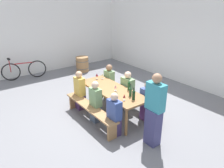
% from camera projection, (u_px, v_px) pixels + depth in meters
% --- Properties ---
extents(ground_plane, '(24.00, 24.00, 0.00)m').
position_uv_depth(ground_plane, '(112.00, 113.00, 5.98)').
color(ground_plane, slate).
extents(back_wall, '(14.00, 0.20, 3.20)m').
position_uv_depth(back_wall, '(195.00, 42.00, 7.40)').
color(back_wall, white).
rests_on(back_wall, ground).
extents(side_wall, '(0.20, 7.67, 3.20)m').
position_uv_depth(side_wall, '(44.00, 35.00, 8.99)').
color(side_wall, white).
rests_on(side_wall, ground).
extents(tasting_table, '(2.19, 0.81, 0.75)m').
position_uv_depth(tasting_table, '(112.00, 92.00, 5.73)').
color(tasting_table, olive).
rests_on(tasting_table, ground).
extents(bench_near, '(2.09, 0.30, 0.45)m').
position_uv_depth(bench_near, '(90.00, 110.00, 5.46)').
color(bench_near, '#9E7247').
rests_on(bench_near, ground).
extents(bench_far, '(2.09, 0.30, 0.45)m').
position_uv_depth(bench_far, '(131.00, 96.00, 6.24)').
color(bench_far, '#9E7247').
rests_on(bench_far, ground).
extents(wine_bottle_0, '(0.07, 0.07, 0.32)m').
position_uv_depth(wine_bottle_0, '(130.00, 92.00, 5.26)').
color(wine_bottle_0, '#234C2D').
rests_on(wine_bottle_0, tasting_table).
extents(wine_bottle_1, '(0.08, 0.08, 0.31)m').
position_uv_depth(wine_bottle_1, '(134.00, 95.00, 5.07)').
color(wine_bottle_1, '#143319').
rests_on(wine_bottle_1, tasting_table).
extents(wine_bottle_2, '(0.07, 0.07, 0.33)m').
position_uv_depth(wine_bottle_2, '(129.00, 86.00, 5.60)').
color(wine_bottle_2, '#194723').
rests_on(wine_bottle_2, tasting_table).
extents(wine_glass_0, '(0.07, 0.07, 0.15)m').
position_uv_depth(wine_glass_0, '(117.00, 93.00, 5.23)').
color(wine_glass_0, silver).
rests_on(wine_glass_0, tasting_table).
extents(wine_glass_1, '(0.06, 0.06, 0.16)m').
position_uv_depth(wine_glass_1, '(124.00, 96.00, 5.03)').
color(wine_glass_1, silver).
rests_on(wine_glass_1, tasting_table).
extents(wine_glass_2, '(0.07, 0.07, 0.17)m').
position_uv_depth(wine_glass_2, '(102.00, 75.00, 6.40)').
color(wine_glass_2, silver).
rests_on(wine_glass_2, tasting_table).
extents(wine_glass_3, '(0.08, 0.08, 0.18)m').
position_uv_depth(wine_glass_3, '(97.00, 75.00, 6.37)').
color(wine_glass_3, silver).
rests_on(wine_glass_3, tasting_table).
extents(wine_glass_4, '(0.07, 0.07, 0.17)m').
position_uv_depth(wine_glass_4, '(115.00, 87.00, 5.56)').
color(wine_glass_4, silver).
rests_on(wine_glass_4, tasting_table).
extents(seated_guest_near_0, '(0.34, 0.24, 1.16)m').
position_uv_depth(seated_guest_near_0, '(80.00, 91.00, 6.06)').
color(seated_guest_near_0, '#492B56').
rests_on(seated_guest_near_0, ground).
extents(seated_guest_near_1, '(0.33, 0.24, 1.12)m').
position_uv_depth(seated_guest_near_1, '(96.00, 102.00, 5.44)').
color(seated_guest_near_1, '#475668').
rests_on(seated_guest_near_1, ground).
extents(seated_guest_near_2, '(0.35, 0.24, 1.09)m').
position_uv_depth(seated_guest_near_2, '(114.00, 116.00, 4.86)').
color(seated_guest_near_2, '#3F3059').
rests_on(seated_guest_near_2, ground).
extents(seated_guest_far_0, '(0.33, 0.24, 1.13)m').
position_uv_depth(seated_guest_far_0, '(109.00, 82.00, 6.75)').
color(seated_guest_far_0, brown).
rests_on(seated_guest_far_0, ground).
extents(seated_guest_far_1, '(0.41, 0.24, 1.14)m').
position_uv_depth(seated_guest_far_1, '(127.00, 91.00, 6.09)').
color(seated_guest_far_1, '#2B4833').
rests_on(seated_guest_far_1, ground).
extents(seated_guest_far_2, '(0.41, 0.24, 1.09)m').
position_uv_depth(seated_guest_far_2, '(148.00, 102.00, 5.50)').
color(seated_guest_far_2, '#582F6F').
rests_on(seated_guest_far_2, ground).
extents(standing_host, '(0.41, 0.24, 1.66)m').
position_uv_depth(standing_host, '(154.00, 112.00, 4.46)').
color(standing_host, '#3A3A68').
rests_on(standing_host, ground).
extents(wine_barrel, '(0.58, 0.58, 0.65)m').
position_uv_depth(wine_barrel, '(82.00, 64.00, 9.36)').
color(wine_barrel, '#9E7247').
rests_on(wine_barrel, ground).
extents(parked_bicycle_0, '(0.41, 1.66, 0.90)m').
position_uv_depth(parked_bicycle_0, '(24.00, 70.00, 8.44)').
color(parked_bicycle_0, black).
rests_on(parked_bicycle_0, ground).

